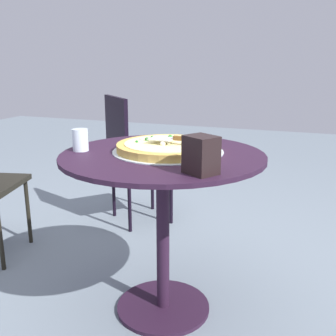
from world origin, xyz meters
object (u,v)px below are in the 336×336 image
object	(u,v)px
patio_table	(163,194)
pizza_server	(175,139)
drinking_cup	(80,140)
napkin_dispenser	(201,155)
pizza_on_tray	(168,147)
patio_chair_near	(131,151)

from	to	relation	value
patio_table	pizza_server	size ratio (longest dim) A/B	4.01
drinking_cup	napkin_dispenser	distance (m)	0.59
patio_table	pizza_on_tray	xyz separation A→B (m)	(0.04, -0.01, 0.20)
pizza_on_tray	drinking_cup	size ratio (longest dim) A/B	5.02
patio_table	pizza_on_tray	bearing A→B (deg)	-14.43
pizza_server	napkin_dispenser	xyz separation A→B (m)	(-0.25, -0.18, 0.00)
pizza_on_tray	napkin_dispenser	distance (m)	0.35
patio_table	pizza_on_tray	world-z (taller)	pizza_on_tray
pizza_server	drinking_cup	size ratio (longest dim) A/B	2.28
pizza_server	pizza_on_tray	bearing A→B (deg)	62.81
pizza_server	napkin_dispenser	world-z (taller)	napkin_dispenser
napkin_dispenser	pizza_server	bearing A→B (deg)	-22.13
pizza_on_tray	napkin_dispenser	xyz separation A→B (m)	(-0.27, -0.22, 0.05)
pizza_server	patio_chair_near	world-z (taller)	patio_chair_near
drinking_cup	pizza_on_tray	bearing A→B (deg)	-72.57
patio_chair_near	pizza_on_tray	bearing A→B (deg)	-145.61
drinking_cup	napkin_dispenser	xyz separation A→B (m)	(-0.16, -0.57, 0.02)
pizza_on_tray	drinking_cup	xyz separation A→B (m)	(-0.11, 0.35, 0.03)
patio_table	drinking_cup	size ratio (longest dim) A/B	9.13
pizza_on_tray	pizza_server	distance (m)	0.06
napkin_dispenser	patio_chair_near	xyz separation A→B (m)	(1.11, 0.80, -0.29)
pizza_server	patio_chair_near	xyz separation A→B (m)	(0.86, 0.61, -0.28)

